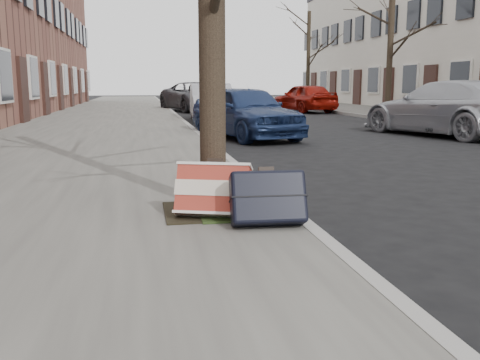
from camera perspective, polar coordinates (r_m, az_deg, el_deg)
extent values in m
cube|color=slate|center=(18.65, -13.88, 6.14)|extent=(5.00, 70.00, 0.12)
cube|color=#67645E|center=(21.33, 18.88, 6.37)|extent=(4.00, 70.00, 0.12)
cube|color=black|center=(4.95, -3.13, -3.31)|extent=(0.85, 0.85, 0.02)
cube|color=maroon|center=(4.68, -2.87, -1.14)|extent=(0.71, 0.53, 0.49)
cube|color=black|center=(4.41, 2.99, -1.87)|extent=(0.64, 0.39, 0.49)
imported|color=navy|center=(12.81, 0.56, 7.31)|extent=(2.50, 4.01, 1.27)
imported|color=#B5B6BE|center=(18.93, -3.09, 8.28)|extent=(1.60, 4.04, 1.31)
imported|color=#36353A|center=(25.79, -4.71, 8.85)|extent=(3.49, 5.40, 1.38)
imported|color=#A7A9AF|center=(14.43, 21.20, 7.16)|extent=(3.15, 5.09, 1.38)
imported|color=maroon|center=(25.00, 6.85, 8.69)|extent=(2.41, 4.12, 1.32)
cylinder|color=black|center=(22.59, 15.72, 13.31)|extent=(0.24, 0.24, 5.07)
cylinder|color=black|center=(32.51, 7.29, 12.77)|extent=(0.22, 0.22, 5.34)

